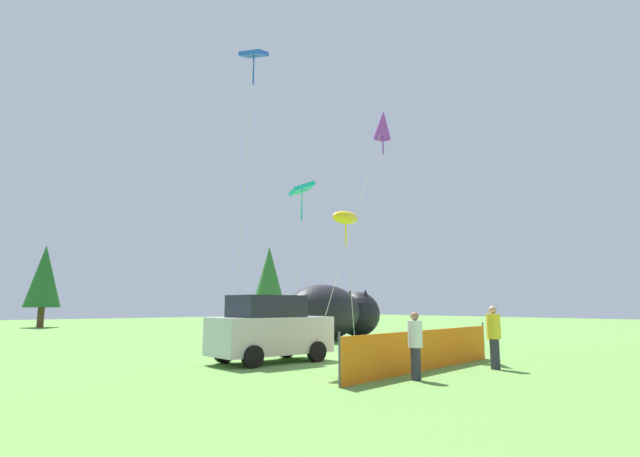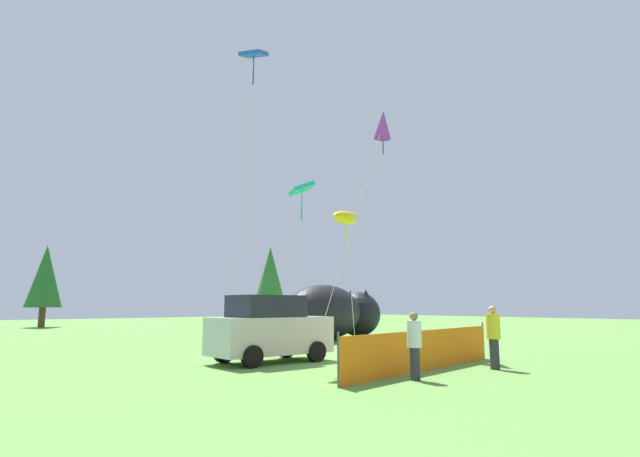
{
  "view_description": "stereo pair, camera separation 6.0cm",
  "coord_description": "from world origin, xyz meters",
  "px_view_note": "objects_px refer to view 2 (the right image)",
  "views": [
    {
      "loc": [
        -12.77,
        -12.55,
        1.85
      ],
      "look_at": [
        0.62,
        3.49,
        5.06
      ],
      "focal_mm": 28.0,
      "sensor_mm": 36.0,
      "label": 1
    },
    {
      "loc": [
        -12.73,
        -12.59,
        1.85
      ],
      "look_at": [
        0.62,
        3.49,
        5.06
      ],
      "focal_mm": 28.0,
      "sensor_mm": 36.0,
      "label": 2
    }
  ],
  "objects_px": {
    "spectator_in_yellow_shirt": "(493,334)",
    "kite_yellow_hero": "(346,218)",
    "folding_chair": "(447,341)",
    "kite_blue_box": "(253,61)",
    "spectator_in_green_shirt": "(414,343)",
    "kite_teal_diamond": "(302,191)",
    "inflatable_cat": "(333,314)",
    "kite_purple_delta": "(382,126)",
    "parked_car": "(270,329)"
  },
  "relations": [
    {
      "from": "spectator_in_yellow_shirt",
      "to": "kite_yellow_hero",
      "type": "xyz_separation_m",
      "value": [
        1.82,
        8.31,
        4.78
      ]
    },
    {
      "from": "folding_chair",
      "to": "kite_blue_box",
      "type": "bearing_deg",
      "value": 5.15
    },
    {
      "from": "kite_blue_box",
      "to": "spectator_in_green_shirt",
      "type": "bearing_deg",
      "value": -89.08
    },
    {
      "from": "spectator_in_yellow_shirt",
      "to": "kite_blue_box",
      "type": "bearing_deg",
      "value": 114.46
    },
    {
      "from": "kite_teal_diamond",
      "to": "spectator_in_green_shirt",
      "type": "bearing_deg",
      "value": -105.34
    },
    {
      "from": "inflatable_cat",
      "to": "folding_chair",
      "type": "bearing_deg",
      "value": -123.54
    },
    {
      "from": "spectator_in_yellow_shirt",
      "to": "kite_yellow_hero",
      "type": "distance_m",
      "value": 9.76
    },
    {
      "from": "spectator_in_green_shirt",
      "to": "kite_purple_delta",
      "type": "bearing_deg",
      "value": 47.98
    },
    {
      "from": "kite_blue_box",
      "to": "kite_teal_diamond",
      "type": "bearing_deg",
      "value": -12.25
    },
    {
      "from": "inflatable_cat",
      "to": "kite_teal_diamond",
      "type": "xyz_separation_m",
      "value": [
        -6.17,
        -5.17,
        5.04
      ]
    },
    {
      "from": "spectator_in_green_shirt",
      "to": "kite_teal_diamond",
      "type": "distance_m",
      "value": 9.31
    },
    {
      "from": "parked_car",
      "to": "spectator_in_yellow_shirt",
      "type": "xyz_separation_m",
      "value": [
        4.07,
        -5.63,
        -0.06
      ]
    },
    {
      "from": "spectator_in_yellow_shirt",
      "to": "kite_purple_delta",
      "type": "distance_m",
      "value": 10.39
    },
    {
      "from": "spectator_in_green_shirt",
      "to": "spectator_in_yellow_shirt",
      "type": "height_order",
      "value": "spectator_in_yellow_shirt"
    },
    {
      "from": "spectator_in_yellow_shirt",
      "to": "kite_yellow_hero",
      "type": "bearing_deg",
      "value": 77.65
    },
    {
      "from": "parked_car",
      "to": "kite_blue_box",
      "type": "bearing_deg",
      "value": 76.22
    },
    {
      "from": "parked_car",
      "to": "kite_teal_diamond",
      "type": "relative_size",
      "value": 0.6
    },
    {
      "from": "folding_chair",
      "to": "spectator_in_green_shirt",
      "type": "relative_size",
      "value": 0.54
    },
    {
      "from": "folding_chair",
      "to": "inflatable_cat",
      "type": "bearing_deg",
      "value": -61.4
    },
    {
      "from": "spectator_in_yellow_shirt",
      "to": "kite_blue_box",
      "type": "relative_size",
      "value": 0.15
    },
    {
      "from": "folding_chair",
      "to": "inflatable_cat",
      "type": "distance_m",
      "value": 9.7
    },
    {
      "from": "inflatable_cat",
      "to": "parked_car",
      "type": "bearing_deg",
      "value": -159.95
    },
    {
      "from": "folding_chair",
      "to": "spectator_in_yellow_shirt",
      "type": "distance_m",
      "value": 3.91
    },
    {
      "from": "folding_chair",
      "to": "kite_yellow_hero",
      "type": "xyz_separation_m",
      "value": [
        -0.34,
        5.09,
        5.24
      ]
    },
    {
      "from": "parked_car",
      "to": "kite_yellow_hero",
      "type": "xyz_separation_m",
      "value": [
        5.89,
        2.69,
        4.72
      ]
    },
    {
      "from": "parked_car",
      "to": "inflatable_cat",
      "type": "xyz_separation_m",
      "value": [
        8.79,
        6.92,
        0.29
      ]
    },
    {
      "from": "kite_blue_box",
      "to": "folding_chair",
      "type": "bearing_deg",
      "value": -38.84
    },
    {
      "from": "folding_chair",
      "to": "kite_purple_delta",
      "type": "relative_size",
      "value": 0.09
    },
    {
      "from": "folding_chair",
      "to": "spectator_in_yellow_shirt",
      "type": "xyz_separation_m",
      "value": [
        -2.16,
        -3.23,
        0.46
      ]
    },
    {
      "from": "folding_chair",
      "to": "kite_purple_delta",
      "type": "bearing_deg",
      "value": -35.83
    },
    {
      "from": "spectator_in_yellow_shirt",
      "to": "kite_purple_delta",
      "type": "bearing_deg",
      "value": 73.72
    },
    {
      "from": "kite_yellow_hero",
      "to": "kite_teal_diamond",
      "type": "distance_m",
      "value": 3.45
    },
    {
      "from": "spectator_in_green_shirt",
      "to": "kite_purple_delta",
      "type": "xyz_separation_m",
      "value": [
        5.14,
        5.7,
        8.53
      ]
    },
    {
      "from": "inflatable_cat",
      "to": "kite_teal_diamond",
      "type": "distance_m",
      "value": 9.5
    },
    {
      "from": "spectator_in_green_shirt",
      "to": "kite_purple_delta",
      "type": "distance_m",
      "value": 11.47
    },
    {
      "from": "folding_chair",
      "to": "kite_teal_diamond",
      "type": "height_order",
      "value": "kite_teal_diamond"
    },
    {
      "from": "spectator_in_yellow_shirt",
      "to": "kite_yellow_hero",
      "type": "relative_size",
      "value": 0.29
    },
    {
      "from": "parked_car",
      "to": "kite_yellow_hero",
      "type": "bearing_deg",
      "value": 23.62
    },
    {
      "from": "kite_teal_diamond",
      "to": "kite_blue_box",
      "type": "height_order",
      "value": "kite_blue_box"
    },
    {
      "from": "folding_chair",
      "to": "kite_blue_box",
      "type": "relative_size",
      "value": 0.08
    },
    {
      "from": "inflatable_cat",
      "to": "kite_blue_box",
      "type": "bearing_deg",
      "value": -168.53
    },
    {
      "from": "kite_yellow_hero",
      "to": "kite_blue_box",
      "type": "bearing_deg",
      "value": -174.94
    },
    {
      "from": "folding_chair",
      "to": "kite_teal_diamond",
      "type": "xyz_separation_m",
      "value": [
        -3.6,
        4.15,
        5.85
      ]
    },
    {
      "from": "folding_chair",
      "to": "kite_yellow_hero",
      "type": "distance_m",
      "value": 7.31
    },
    {
      "from": "inflatable_cat",
      "to": "kite_purple_delta",
      "type": "relative_size",
      "value": 0.81
    },
    {
      "from": "spectator_in_yellow_shirt",
      "to": "kite_purple_delta",
      "type": "relative_size",
      "value": 0.18
    },
    {
      "from": "spectator_in_yellow_shirt",
      "to": "kite_teal_diamond",
      "type": "bearing_deg",
      "value": 101.09
    },
    {
      "from": "spectator_in_yellow_shirt",
      "to": "kite_teal_diamond",
      "type": "xyz_separation_m",
      "value": [
        -1.45,
        7.38,
        5.39
      ]
    },
    {
      "from": "inflatable_cat",
      "to": "kite_yellow_hero",
      "type": "xyz_separation_m",
      "value": [
        -2.9,
        -4.24,
        4.43
      ]
    },
    {
      "from": "parked_car",
      "to": "spectator_in_green_shirt",
      "type": "distance_m",
      "value": 5.56
    }
  ]
}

